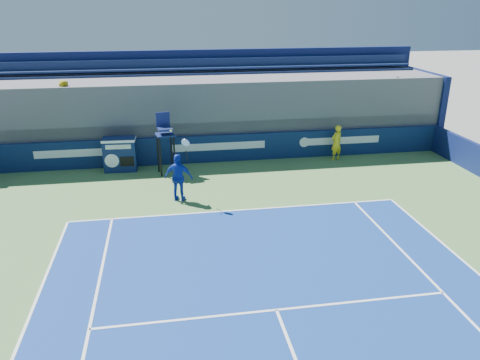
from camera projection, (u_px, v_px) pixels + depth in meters
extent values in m
imported|color=yellow|center=(336.00, 143.00, 20.42)|extent=(0.67, 0.57, 1.56)
cube|color=white|center=(238.00, 210.00, 15.67)|extent=(10.97, 0.07, 0.00)
cube|color=white|center=(276.00, 310.00, 10.62)|extent=(8.23, 0.07, 0.00)
cube|color=#0C1C45|center=(219.00, 148.00, 20.26)|extent=(20.40, 0.20, 1.20)
cube|color=white|center=(74.00, 153.00, 19.21)|extent=(3.20, 0.01, 0.32)
cube|color=white|center=(219.00, 146.00, 20.12)|extent=(4.00, 0.01, 0.32)
cube|color=white|center=(341.00, 141.00, 20.96)|extent=(3.60, 0.01, 0.32)
cylinder|color=white|center=(304.00, 142.00, 20.70)|extent=(0.44, 0.01, 0.44)
cube|color=#0F1E4C|center=(120.00, 154.00, 19.16)|extent=(1.33, 0.76, 1.40)
cube|color=white|center=(119.00, 139.00, 18.93)|extent=(1.35, 0.78, 0.10)
cylinder|color=white|center=(112.00, 161.00, 18.84)|extent=(0.56, 0.05, 0.56)
cube|color=black|center=(127.00, 161.00, 18.93)|extent=(0.55, 0.05, 0.40)
cube|color=silver|center=(118.00, 147.00, 18.67)|extent=(1.00, 0.06, 0.18)
cylinder|color=black|center=(161.00, 157.00, 18.45)|extent=(0.08, 0.08, 1.60)
cylinder|color=black|center=(174.00, 156.00, 18.63)|extent=(0.08, 0.08, 1.60)
cylinder|color=black|center=(158.00, 153.00, 18.94)|extent=(0.08, 0.08, 1.60)
cylinder|color=black|center=(172.00, 152.00, 19.12)|extent=(0.08, 0.08, 1.60)
cube|color=#0F1B4B|center=(165.00, 135.00, 18.49)|extent=(0.82, 0.82, 0.06)
cube|color=#152150|center=(165.00, 129.00, 18.31)|extent=(0.62, 0.54, 0.08)
cube|color=#161B52|center=(163.00, 120.00, 18.52)|extent=(0.55, 0.16, 0.60)
imported|color=#1432A6|center=(179.00, 178.00, 16.17)|extent=(1.07, 0.71, 1.70)
cylinder|color=black|center=(187.00, 156.00, 15.74)|extent=(0.09, 0.15, 0.39)
torus|color=silver|center=(185.00, 143.00, 15.51)|extent=(0.31, 0.22, 0.29)
cylinder|color=white|center=(185.00, 143.00, 15.51)|extent=(0.26, 0.17, 0.24)
sphere|color=#EFF436|center=(171.00, 131.00, 15.51)|extent=(0.07, 0.07, 0.07)
cube|color=#59595F|center=(214.00, 114.00, 21.62)|extent=(20.40, 3.60, 3.38)
cube|color=#59595F|center=(217.00, 126.00, 20.46)|extent=(20.40, 0.90, 0.55)
cube|color=#132249|center=(217.00, 115.00, 20.19)|extent=(20.00, 0.45, 0.08)
cube|color=#132249|center=(216.00, 110.00, 20.35)|extent=(20.00, 0.06, 0.45)
cube|color=#59595F|center=(215.00, 109.00, 21.09)|extent=(20.40, 0.90, 0.55)
cube|color=#132249|center=(215.00, 99.00, 20.82)|extent=(20.00, 0.45, 0.08)
cube|color=#132249|center=(214.00, 93.00, 20.98)|extent=(20.00, 0.06, 0.45)
cube|color=#59595F|center=(212.00, 93.00, 21.72)|extent=(20.40, 0.90, 0.55)
cube|color=#132249|center=(212.00, 83.00, 21.46)|extent=(20.00, 0.45, 0.08)
cube|color=#132249|center=(212.00, 78.00, 21.62)|extent=(20.00, 0.06, 0.45)
cube|color=#59595F|center=(210.00, 78.00, 22.35)|extent=(20.40, 0.90, 0.55)
cube|color=#132249|center=(210.00, 68.00, 22.09)|extent=(20.00, 0.45, 0.08)
cube|color=#132249|center=(209.00, 63.00, 22.25)|extent=(20.00, 0.06, 0.45)
cube|color=#0C1647|center=(209.00, 95.00, 23.24)|extent=(20.80, 0.30, 4.40)
cube|color=#0C1647|center=(421.00, 106.00, 23.19)|extent=(0.30, 3.90, 3.40)
imported|color=yellow|center=(65.00, 103.00, 19.03)|extent=(0.90, 0.71, 1.83)
imported|color=silver|center=(184.00, 103.00, 19.82)|extent=(0.98, 0.58, 1.49)
imported|color=black|center=(395.00, 95.00, 21.25)|extent=(0.68, 0.52, 1.64)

